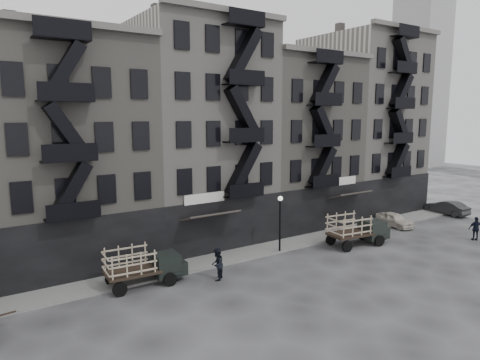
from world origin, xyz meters
TOP-DOWN VIEW (x-y plane):
  - ground at (0.00, 0.00)m, footprint 140.00×140.00m
  - sidewalk at (0.00, 3.75)m, footprint 55.00×2.50m
  - building_midwest at (-10.00, 9.83)m, footprint 10.00×11.35m
  - building_center at (-0.00, 9.82)m, footprint 10.00×11.35m
  - building_mideast at (10.00, 9.83)m, footprint 10.00×11.35m
  - building_east at (20.00, 9.82)m, footprint 10.00×11.35m
  - lamp_post at (3.00, 2.60)m, footprint 0.36×0.36m
  - stake_truck_west at (-7.59, 2.42)m, footprint 4.89×2.27m
  - stake_truck_east at (9.17, 0.65)m, footprint 5.29×2.68m
  - car_east at (16.48, 2.60)m, footprint 2.00×3.92m
  - car_far at (25.00, 2.60)m, footprint 1.83×4.42m
  - pedestrian_mid at (-3.53, 0.68)m, footprint 1.23×1.23m
  - policeman at (18.22, -3.82)m, footprint 1.20×1.07m

SIDE VIEW (x-z plane):
  - ground at x=0.00m, z-range 0.00..0.00m
  - sidewalk at x=0.00m, z-range 0.00..0.15m
  - car_east at x=16.48m, z-range 0.00..1.28m
  - car_far at x=25.00m, z-range 0.00..1.42m
  - policeman at x=18.22m, z-range 0.00..1.95m
  - pedestrian_mid at x=-3.53m, z-range 0.00..2.01m
  - stake_truck_west at x=-7.59m, z-range 0.17..2.57m
  - stake_truck_east at x=9.17m, z-range 0.18..2.73m
  - lamp_post at x=3.00m, z-range 0.64..4.92m
  - building_midwest at x=-10.00m, z-range -0.60..15.60m
  - building_mideast at x=10.00m, z-range -0.60..15.60m
  - building_center at x=0.00m, z-range -0.60..17.60m
  - building_east at x=20.00m, z-range -0.60..18.60m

